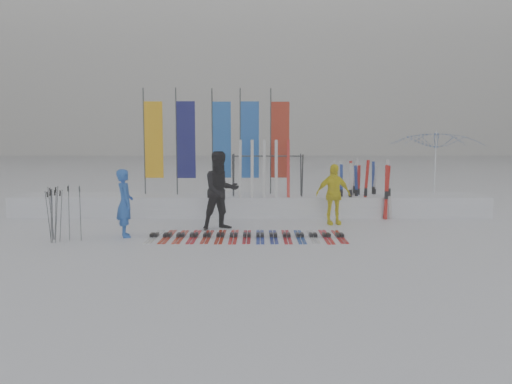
{
  "coord_description": "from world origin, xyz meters",
  "views": [
    {
      "loc": [
        0.24,
        -10.37,
        2.27
      ],
      "look_at": [
        0.2,
        1.6,
        1.0
      ],
      "focal_mm": 35.0,
      "sensor_mm": 36.0,
      "label": 1
    }
  ],
  "objects_px": {
    "person_black": "(221,190)",
    "person_yellow": "(333,194)",
    "person_blue": "(125,203)",
    "ski_rack": "(268,170)",
    "ski_row": "(247,236)",
    "tent_canopy": "(435,171)"
  },
  "relations": [
    {
      "from": "person_blue",
      "to": "ski_row",
      "type": "distance_m",
      "value": 2.94
    },
    {
      "from": "person_yellow",
      "to": "tent_canopy",
      "type": "distance_m",
      "value": 4.22
    },
    {
      "from": "person_yellow",
      "to": "ski_rack",
      "type": "height_order",
      "value": "ski_rack"
    },
    {
      "from": "person_black",
      "to": "tent_canopy",
      "type": "distance_m",
      "value": 7.14
    },
    {
      "from": "ski_row",
      "to": "ski_rack",
      "type": "bearing_deg",
      "value": 80.17
    },
    {
      "from": "person_yellow",
      "to": "ski_row",
      "type": "distance_m",
      "value": 2.99
    },
    {
      "from": "person_black",
      "to": "ski_row",
      "type": "distance_m",
      "value": 1.57
    },
    {
      "from": "person_black",
      "to": "ski_rack",
      "type": "distance_m",
      "value": 2.45
    },
    {
      "from": "person_blue",
      "to": "ski_rack",
      "type": "height_order",
      "value": "ski_rack"
    },
    {
      "from": "ski_row",
      "to": "ski_rack",
      "type": "height_order",
      "value": "ski_rack"
    },
    {
      "from": "person_blue",
      "to": "person_black",
      "type": "distance_m",
      "value": 2.39
    },
    {
      "from": "person_black",
      "to": "tent_canopy",
      "type": "height_order",
      "value": "tent_canopy"
    },
    {
      "from": "person_black",
      "to": "person_yellow",
      "type": "bearing_deg",
      "value": -10.8
    },
    {
      "from": "person_yellow",
      "to": "tent_canopy",
      "type": "bearing_deg",
      "value": 22.82
    },
    {
      "from": "person_black",
      "to": "person_yellow",
      "type": "distance_m",
      "value": 3.04
    },
    {
      "from": "ski_rack",
      "to": "tent_canopy",
      "type": "bearing_deg",
      "value": 10.07
    },
    {
      "from": "person_blue",
      "to": "person_black",
      "type": "bearing_deg",
      "value": -88.02
    },
    {
      "from": "person_blue",
      "to": "ski_rack",
      "type": "bearing_deg",
      "value": -70.57
    },
    {
      "from": "person_yellow",
      "to": "person_black",
      "type": "bearing_deg",
      "value": -176.11
    },
    {
      "from": "person_black",
      "to": "person_yellow",
      "type": "xyz_separation_m",
      "value": [
        2.95,
        0.74,
        -0.18
      ]
    },
    {
      "from": "person_blue",
      "to": "person_yellow",
      "type": "height_order",
      "value": "person_yellow"
    },
    {
      "from": "person_blue",
      "to": "person_yellow",
      "type": "bearing_deg",
      "value": -94.17
    }
  ]
}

